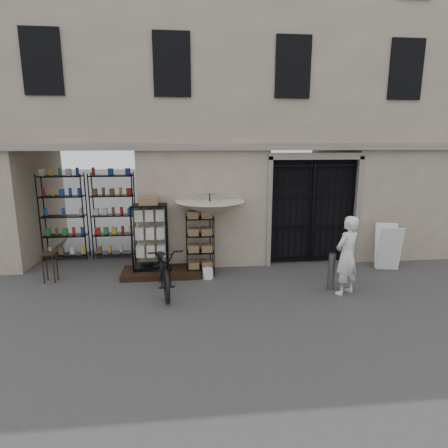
{
  "coord_description": "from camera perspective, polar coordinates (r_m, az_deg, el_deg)",
  "views": [
    {
      "loc": [
        -1.81,
        -7.73,
        3.39
      ],
      "look_at": [
        -0.8,
        1.4,
        1.35
      ],
      "focal_mm": 30.0,
      "sensor_mm": 36.0,
      "label": 1
    }
  ],
  "objects": [
    {
      "name": "market_umbrella",
      "position": [
        9.56,
        -2.17,
        2.98
      ],
      "size": [
        1.64,
        1.67,
        2.51
      ],
      "rotation": [
        0.0,
        0.0,
        0.07
      ],
      "color": "black",
      "rests_on": "ground"
    },
    {
      "name": "wire_rack",
      "position": [
        9.69,
        -3.67,
        -3.19
      ],
      "size": [
        0.73,
        0.56,
        1.57
      ],
      "rotation": [
        0.0,
        0.0,
        0.1
      ],
      "color": "black",
      "rests_on": "ground"
    },
    {
      "name": "shop_shelving",
      "position": [
        11.57,
        -19.9,
        1.1
      ],
      "size": [
        2.7,
        0.5,
        2.5
      ],
      "primitive_type": "cube",
      "color": "black",
      "rests_on": "ground"
    },
    {
      "name": "ground",
      "position": [
        8.63,
        6.42,
        -10.68
      ],
      "size": [
        80.0,
        80.0,
        0.0
      ],
      "primitive_type": "plane",
      "color": "black",
      "rests_on": "ground"
    },
    {
      "name": "steel_bollard",
      "position": [
        9.08,
        16.04,
        -6.99
      ],
      "size": [
        0.19,
        0.19,
        0.87
      ],
      "primitive_type": "cylinder",
      "rotation": [
        0.0,
        0.0,
        -0.19
      ],
      "color": "slate",
      "rests_on": "ground"
    },
    {
      "name": "iron_gate",
      "position": [
        10.79,
        13.07,
        2.1
      ],
      "size": [
        2.5,
        0.21,
        3.0
      ],
      "color": "black",
      "rests_on": "ground"
    },
    {
      "name": "shopkeeper",
      "position": [
        9.08,
        17.81,
        -10.02
      ],
      "size": [
        1.47,
        1.89,
        0.43
      ],
      "primitive_type": "imported",
      "rotation": [
        0.0,
        0.0,
        3.66
      ],
      "color": "silver",
      "rests_on": "ground"
    },
    {
      "name": "wooden_stool",
      "position": [
        10.15,
        -24.98,
        -5.91
      ],
      "size": [
        0.38,
        0.38,
        0.73
      ],
      "rotation": [
        0.0,
        0.0,
        -0.11
      ],
      "color": "black",
      "rests_on": "ground"
    },
    {
      "name": "white_bucket",
      "position": [
        9.52,
        -2.48,
        -7.53
      ],
      "size": [
        0.31,
        0.31,
        0.26
      ],
      "primitive_type": "cylinder",
      "rotation": [
        0.0,
        0.0,
        -0.21
      ],
      "color": "white",
      "rests_on": "ground"
    },
    {
      "name": "shop_recess",
      "position": [
        11.03,
        -20.33,
        1.87
      ],
      "size": [
        3.0,
        1.7,
        3.0
      ],
      "primitive_type": "cube",
      "color": "black",
      "rests_on": "ground"
    },
    {
      "name": "easel_sign",
      "position": [
        10.91,
        23.71,
        -3.26
      ],
      "size": [
        0.72,
        0.78,
        1.21
      ],
      "rotation": [
        0.0,
        0.0,
        -0.25
      ],
      "color": "silver",
      "rests_on": "ground"
    },
    {
      "name": "display_cabinet",
      "position": [
        9.75,
        -11.18,
        -2.47
      ],
      "size": [
        0.96,
        0.75,
        1.83
      ],
      "rotation": [
        0.0,
        0.0,
        -0.32
      ],
      "color": "black",
      "rests_on": "step_platform"
    },
    {
      "name": "bicycle",
      "position": [
        8.92,
        -9.06,
        -9.98
      ],
      "size": [
        0.91,
        1.22,
        2.14
      ],
      "primitive_type": "imported",
      "rotation": [
        0.0,
        0.0,
        0.15
      ],
      "color": "black",
      "rests_on": "ground"
    },
    {
      "name": "step_platform",
      "position": [
        9.87,
        -9.44,
        -7.28
      ],
      "size": [
        2.0,
        0.9,
        0.15
      ],
      "primitive_type": "cube",
      "color": "black",
      "rests_on": "ground"
    },
    {
      "name": "main_building",
      "position": [
        11.92,
        2.58,
        17.85
      ],
      "size": [
        14.0,
        4.0,
        9.0
      ],
      "primitive_type": "cube",
      "color": "tan",
      "rests_on": "ground"
    }
  ]
}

